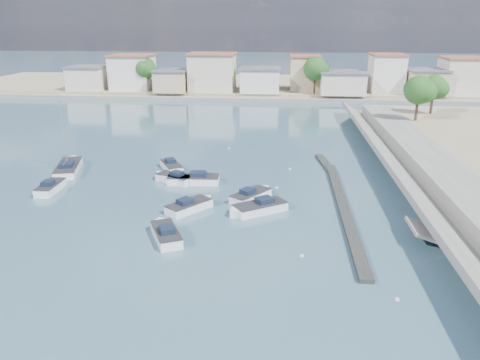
# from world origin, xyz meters

# --- Properties ---
(ground) EXTENTS (400.00, 400.00, 0.00)m
(ground) POSITION_xyz_m (0.00, 40.00, 0.00)
(ground) COLOR #2D4B5A
(ground) RESTS_ON ground
(seawall_walkway) EXTENTS (5.00, 90.00, 1.80)m
(seawall_walkway) POSITION_xyz_m (18.50, 13.00, 0.90)
(seawall_walkway) COLOR slate
(seawall_walkway) RESTS_ON ground
(breakwater) EXTENTS (2.00, 31.02, 0.35)m
(breakwater) POSITION_xyz_m (6.90, 12.69, 0.17)
(breakwater) COLOR black
(breakwater) RESTS_ON ground
(far_shore_land) EXTENTS (160.00, 40.00, 1.40)m
(far_shore_land) POSITION_xyz_m (0.00, 92.00, 0.70)
(far_shore_land) COLOR gray
(far_shore_land) RESTS_ON ground
(far_shore_quay) EXTENTS (160.00, 2.50, 0.80)m
(far_shore_quay) POSITION_xyz_m (0.00, 71.00, 0.40)
(far_shore_quay) COLOR slate
(far_shore_quay) RESTS_ON ground
(far_town) EXTENTS (113.01, 12.80, 8.35)m
(far_town) POSITION_xyz_m (10.71, 76.92, 4.93)
(far_town) COLOR beige
(far_town) RESTS_ON far_shore_land
(shore_trees) EXTENTS (74.56, 38.32, 7.92)m
(shore_trees) POSITION_xyz_m (8.34, 68.11, 6.22)
(shore_trees) COLOR #38281E
(shore_trees) RESTS_ON ground
(motorboat_a) EXTENTS (3.50, 4.89, 1.48)m
(motorboat_a) POSITION_xyz_m (-7.99, 2.67, 0.38)
(motorboat_a) COLOR white
(motorboat_a) RESTS_ON ground
(motorboat_b) EXTENTS (4.16, 4.53, 1.48)m
(motorboat_b) POSITION_xyz_m (-7.06, 8.68, 0.38)
(motorboat_b) COLOR white
(motorboat_b) RESTS_ON ground
(motorboat_c) EXTENTS (6.18, 2.44, 1.48)m
(motorboat_c) POSITION_xyz_m (-8.52, 16.16, 0.38)
(motorboat_c) COLOR white
(motorboat_c) RESTS_ON ground
(motorboat_d) EXTENTS (5.22, 4.43, 1.48)m
(motorboat_d) POSITION_xyz_m (-0.95, 8.66, 0.38)
(motorboat_d) COLOR white
(motorboat_d) RESTS_ON ground
(motorboat_e) EXTENTS (1.80, 4.72, 1.48)m
(motorboat_e) POSITION_xyz_m (-22.33, 12.51, 0.38)
(motorboat_e) COLOR white
(motorboat_e) RESTS_ON ground
(motorboat_f) EXTENTS (4.49, 3.43, 1.48)m
(motorboat_f) POSITION_xyz_m (-10.53, 16.40, 0.38)
(motorboat_f) COLOR white
(motorboat_f) RESTS_ON ground
(motorboat_g) EXTENTS (3.52, 4.69, 1.48)m
(motorboat_g) POSITION_xyz_m (-11.51, 20.31, 0.38)
(motorboat_g) COLOR white
(motorboat_g) RESTS_ON ground
(motorboat_h) EXTENTS (4.04, 4.66, 1.48)m
(motorboat_h) POSITION_xyz_m (-1.61, 11.89, 0.38)
(motorboat_h) COLOR white
(motorboat_h) RESTS_ON ground
(sailboat) EXTENTS (3.99, 7.58, 9.00)m
(sailboat) POSITION_xyz_m (-23.56, 19.32, 0.41)
(sailboat) COLOR white
(sailboat) RESTS_ON ground
(mooring_buoys) EXTENTS (14.87, 35.70, 0.31)m
(mooring_buoys) POSITION_xyz_m (2.46, 15.18, 0.05)
(mooring_buoys) COLOR silver
(mooring_buoys) RESTS_ON ground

